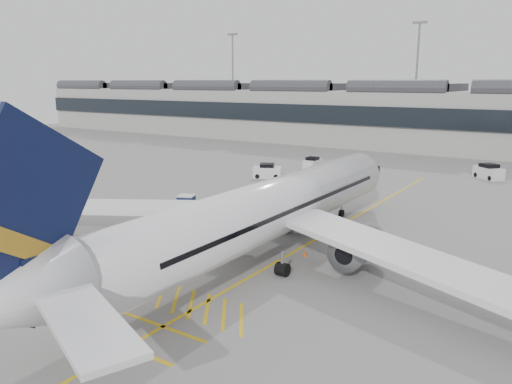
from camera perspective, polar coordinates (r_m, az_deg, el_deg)
The scene contains 18 objects.
ground at distance 41.05m, azimuth -11.02°, elevation -5.85°, with size 220.00×220.00×0.00m, color gray.
terminal at distance 103.50m, azimuth 18.08°, elevation 8.24°, with size 200.00×20.45×12.40m.
light_masts at distance 117.32m, azimuth 19.47°, elevation 12.67°, with size 113.00×0.60×25.45m.
apron_markings at distance 43.43m, azimuth 8.03°, elevation -4.70°, with size 0.25×60.00×0.01m, color gold.
airliner_main at distance 36.03m, azimuth 0.87°, elevation -2.34°, with size 41.41×45.21×12.03m.
belt_loader at distance 43.63m, azimuth 5.17°, elevation -3.86°, with size 4.31×1.71×1.74m.
baggage_cart_a at distance 43.49m, azimuth 3.11°, elevation -3.24°, with size 1.96×1.72×1.81m.
baggage_cart_b at distance 43.48m, azimuth -2.76°, elevation -3.21°, with size 2.09×1.88×1.86m.
baggage_cart_c at distance 45.67m, azimuth -8.49°, elevation -2.58°, with size 2.15×1.98×1.83m.
baggage_cart_d at distance 49.94m, azimuth -7.96°, elevation -1.29°, with size 2.09×1.93×1.78m.
ramp_agent_a at distance 46.55m, azimuth 0.10°, elevation -2.36°, with size 0.60×0.39×1.64m, color #FF5C0D.
ramp_agent_b at distance 46.06m, azimuth -3.00°, elevation -2.36°, with size 0.93×0.73×1.91m, color #FF410D.
pushback_tug at distance 43.40m, azimuth -9.40°, elevation -3.91°, with size 2.85×2.21×1.40m.
safety_cone_nose at distance 58.01m, azimuth 11.25°, elevation -0.21°, with size 0.33×0.33×0.46m, color #F24C0A.
safety_cone_engine at distance 37.70m, azimuth 5.59°, elevation -6.97°, with size 0.34×0.34×0.47m, color #F24C0A.
service_van_left at distance 67.65m, azimuth 1.29°, elevation 2.38°, with size 4.20×3.39×1.93m.
service_van_mid at distance 75.33m, azimuth 6.46°, elevation 3.27°, with size 1.78×3.39×1.72m.
service_van_right at distance 73.95m, azimuth 25.04°, elevation 2.10°, with size 4.26×3.99×2.01m.
Camera 1 is at (27.56, -27.61, 12.77)m, focal length 35.00 mm.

